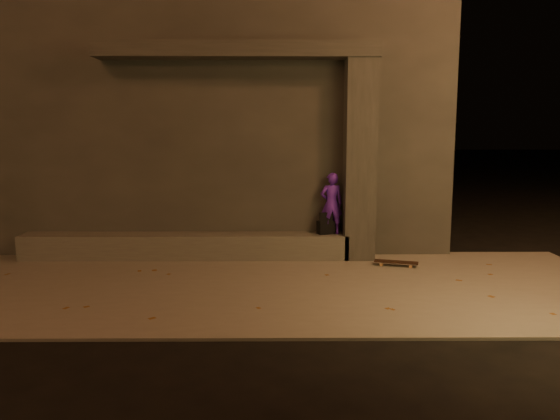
{
  "coord_description": "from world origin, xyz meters",
  "views": [
    {
      "loc": [
        0.18,
        -6.14,
        2.4
      ],
      "look_at": [
        0.24,
        2.0,
        1.19
      ],
      "focal_mm": 35.0,
      "sensor_mm": 36.0,
      "label": 1
    }
  ],
  "objects_px": {
    "skateboard": "(396,262)",
    "column": "(360,161)",
    "backpack": "(326,226)",
    "skateboarder": "(331,203)"
  },
  "relations": [
    {
      "from": "skateboard",
      "to": "column",
      "type": "bearing_deg",
      "value": 147.82
    },
    {
      "from": "column",
      "to": "skateboard",
      "type": "relative_size",
      "value": 4.64
    },
    {
      "from": "backpack",
      "to": "skateboard",
      "type": "bearing_deg",
      "value": -46.69
    },
    {
      "from": "backpack",
      "to": "skateboard",
      "type": "xyz_separation_m",
      "value": [
        1.18,
        -0.65,
        -0.52
      ]
    },
    {
      "from": "column",
      "to": "backpack",
      "type": "height_order",
      "value": "column"
    },
    {
      "from": "column",
      "to": "backpack",
      "type": "relative_size",
      "value": 8.74
    },
    {
      "from": "column",
      "to": "skateboard",
      "type": "xyz_separation_m",
      "value": [
        0.58,
        -0.65,
        -1.73
      ]
    },
    {
      "from": "column",
      "to": "skateboarder",
      "type": "xyz_separation_m",
      "value": [
        -0.5,
        0.0,
        -0.78
      ]
    },
    {
      "from": "backpack",
      "to": "skateboard",
      "type": "distance_m",
      "value": 1.44
    },
    {
      "from": "skateboarder",
      "to": "skateboard",
      "type": "xyz_separation_m",
      "value": [
        1.08,
        -0.65,
        -0.95
      ]
    }
  ]
}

